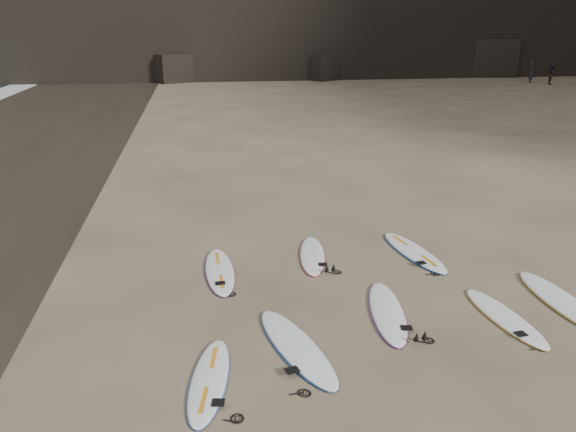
# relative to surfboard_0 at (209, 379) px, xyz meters

# --- Properties ---
(ground) EXTENTS (240.00, 240.00, 0.00)m
(ground) POSITION_rel_surfboard_0_xyz_m (3.83, 1.27, -0.04)
(ground) COLOR #897559
(ground) RESTS_ON ground
(surfboard_0) EXTENTS (0.92, 2.31, 0.08)m
(surfboard_0) POSITION_rel_surfboard_0_xyz_m (0.00, 0.00, 0.00)
(surfboard_0) COLOR white
(surfboard_0) RESTS_ON ground
(surfboard_1) EXTENTS (1.33, 2.76, 0.10)m
(surfboard_1) POSITION_rel_surfboard_0_xyz_m (1.47, 0.69, 0.01)
(surfboard_1) COLOR white
(surfboard_1) RESTS_ON ground
(surfboard_2) EXTENTS (1.02, 2.56, 0.09)m
(surfboard_2) POSITION_rel_surfboard_0_xyz_m (3.37, 1.59, 0.00)
(surfboard_2) COLOR white
(surfboard_2) RESTS_ON ground
(surfboard_3) EXTENTS (0.81, 2.39, 0.08)m
(surfboard_3) POSITION_rel_surfboard_0_xyz_m (5.45, 1.06, 0.00)
(surfboard_3) COLOR white
(surfboard_3) RESTS_ON ground
(surfboard_4) EXTENTS (0.70, 2.79, 0.10)m
(surfboard_4) POSITION_rel_surfboard_0_xyz_m (6.87, 1.42, 0.01)
(surfboard_4) COLOR white
(surfboard_4) RESTS_ON ground
(surfboard_5) EXTENTS (0.67, 2.53, 0.09)m
(surfboard_5) POSITION_rel_surfboard_0_xyz_m (0.34, 3.94, 0.00)
(surfboard_5) COLOR white
(surfboard_5) RESTS_ON ground
(surfboard_6) EXTENTS (0.94, 2.39, 0.08)m
(surfboard_6) POSITION_rel_surfboard_0_xyz_m (2.52, 4.48, 0.00)
(surfboard_6) COLOR white
(surfboard_6) RESTS_ON ground
(surfboard_7) EXTENTS (1.05, 2.71, 0.10)m
(surfboard_7) POSITION_rel_surfboard_0_xyz_m (4.94, 4.28, 0.01)
(surfboard_7) COLOR white
(surfboard_7) RESTS_ON ground
(person_a) EXTENTS (0.61, 0.77, 1.86)m
(person_a) POSITION_rel_surfboard_0_xyz_m (29.81, 40.07, 0.89)
(person_a) COLOR black
(person_a) RESTS_ON ground
(person_b) EXTENTS (0.96, 1.03, 1.69)m
(person_b) POSITION_rel_surfboard_0_xyz_m (30.71, 38.34, 0.81)
(person_b) COLOR black
(person_b) RESTS_ON ground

